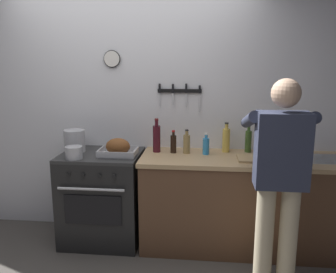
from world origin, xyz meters
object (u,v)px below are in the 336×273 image
bottle_soy_sauce (173,144)px  bottle_olive_oil (248,141)px  bottle_vinegar (187,143)px  bottle_cooking_oil (226,140)px  bottle_wine_red (157,138)px  stove (103,197)px  saucepan (74,153)px  roasting_pan (118,148)px  bottle_dish_soap (206,146)px  stock_pot (75,141)px  person_cook (280,174)px  cutting_board (258,159)px

bottle_soy_sauce → bottle_olive_oil: size_ratio=0.82×
bottle_soy_sauce → bottle_vinegar: 0.13m
bottle_vinegar → bottle_cooking_oil: bearing=14.5°
bottle_cooking_oil → bottle_wine_red: bearing=-173.7°
stove → saucepan: (-0.19, -0.21, 0.51)m
roasting_pan → bottle_dish_soap: bearing=9.3°
bottle_vinegar → bottle_wine_red: bearing=175.5°
stove → bottle_vinegar: bearing=6.3°
stock_pot → bottle_wine_red: bearing=4.5°
bottle_wine_red → bottle_olive_oil: bottle_wine_red is taller
stove → bottle_soy_sauce: bearing=7.9°
person_cook → bottle_soy_sauce: size_ratio=7.48×
stove → stock_pot: bearing=169.6°
stock_pot → bottle_cooking_oil: bearing=5.3°
bottle_cooking_oil → person_cook: bearing=-66.6°
stock_pot → roasting_pan: bearing=-14.2°
person_cook → bottle_olive_oil: size_ratio=6.14×
roasting_pan → bottle_dish_soap: bottle_dish_soap is taller
saucepan → bottle_vinegar: (1.01, 0.30, 0.04)m
cutting_board → bottle_cooking_oil: bottle_cooking_oil is taller
person_cook → bottle_olive_oil: bearing=-3.4°
cutting_board → bottle_wine_red: bearing=168.4°
bottle_soy_sauce → bottle_vinegar: (0.13, -0.01, 0.00)m
cutting_board → bottle_cooking_oil: size_ratio=1.23×
bottle_soy_sauce → bottle_wine_red: size_ratio=0.67×
stove → bottle_vinegar: size_ratio=3.86×
roasting_pan → bottle_wine_red: bottle_wine_red is taller
saucepan → bottle_wine_red: (0.72, 0.32, 0.08)m
cutting_board → bottle_olive_oil: (-0.06, 0.28, 0.10)m
cutting_board → bottle_vinegar: (-0.65, 0.17, 0.09)m
roasting_pan → bottle_vinegar: 0.66m
roasting_pan → stock_pot: (-0.46, 0.12, 0.03)m
saucepan → bottle_olive_oil: (1.61, 0.41, 0.06)m
stove → bottle_dish_soap: bottle_dish_soap is taller
roasting_pan → bottle_wine_red: size_ratio=1.06×
saucepan → cutting_board: 1.67m
roasting_pan → bottle_olive_oil: size_ratio=1.30×
roasting_pan → saucepan: (-0.38, -0.14, -0.02)m
stove → bottle_vinegar: 0.99m
roasting_pan → bottle_olive_oil: bearing=12.2°
saucepan → bottle_soy_sauce: bearing=19.0°
bottle_cooking_oil → bottle_olive_oil: bearing=3.1°
bottle_wine_red → bottle_cooking_oil: size_ratio=1.13×
bottle_wine_red → bottle_vinegar: bearing=-4.5°
bottle_soy_sauce → bottle_wine_red: 0.17m
stove → roasting_pan: size_ratio=2.56×
person_cook → roasting_pan: (-1.37, 0.57, 0.02)m
saucepan → bottle_cooking_oil: size_ratio=0.53×
bottle_cooking_oil → cutting_board: bearing=-44.7°
person_cook → stock_pot: size_ratio=7.75×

